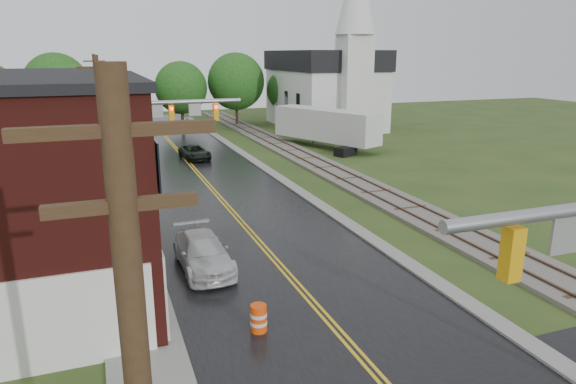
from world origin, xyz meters
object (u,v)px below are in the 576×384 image
church (328,80)px  utility_pole_c (98,104)px  suv_dark (195,153)px  traffic_signal_far (159,123)px  tree_left_e (74,102)px  pickup_white (203,252)px  utility_pole_b (103,144)px  tree_left_c (2,115)px  semi_trailer (326,125)px  construction_barrel (259,318)px

church → utility_pole_c: (-26.80, -9.74, -1.11)m
church → suv_dark: size_ratio=4.56×
church → traffic_signal_far: church is taller
church → tree_left_e: size_ratio=2.45×
traffic_signal_far → pickup_white: size_ratio=1.46×
utility_pole_b → tree_left_c: (-7.05, 17.90, -0.21)m
traffic_signal_far → pickup_white: (0.27, -11.09, -4.25)m
utility_pole_b → semi_trailer: 28.25m
suv_dark → utility_pole_c: bearing=144.5°
suv_dark → construction_barrel: suv_dark is taller
tree_left_e → pickup_white: (5.65, -29.99, -4.09)m
traffic_signal_far → suv_dark: (4.27, 12.72, -4.36)m
tree_left_c → construction_barrel: size_ratio=7.83×
traffic_signal_far → semi_trailer: traffic_signal_far is taller
utility_pole_c → semi_trailer: (20.79, -3.03, -2.47)m
traffic_signal_far → tree_left_c: bearing=128.8°
tree_left_e → suv_dark: 12.21m
tree_left_c → semi_trailer: 27.95m
traffic_signal_far → tree_left_e: 19.65m
pickup_white → construction_barrel: bearing=-84.4°
tree_left_c → construction_barrel: (11.35, -29.90, -4.02)m
tree_left_e → construction_barrel: (6.35, -35.90, -4.33)m
traffic_signal_far → construction_barrel: size_ratio=7.52×
tree_left_c → pickup_white: tree_left_c is taller
utility_pole_c → suv_dark: size_ratio=2.05×
church → semi_trailer: 14.56m
traffic_signal_far → construction_barrel: (0.97, -17.00, -4.49)m
tree_left_e → construction_barrel: bearing=-80.0°
traffic_signal_far → church: bearing=48.7°
traffic_signal_far → tree_left_c: size_ratio=0.96×
semi_trailer → pickup_white: bearing=-124.4°
utility_pole_c → suv_dark: bearing=-29.4°
semi_trailer → construction_barrel: size_ratio=12.26×
semi_trailer → suv_dark: bearing=-174.6°
construction_barrel → semi_trailer: bearing=62.0°
church → construction_barrel: size_ratio=20.48×
church → suv_dark: 24.34m
utility_pole_b → tree_left_e: utility_pole_b is taller
church → semi_trailer: church is taller
church → utility_pole_b: (-26.80, -31.74, -1.11)m
semi_trailer → tree_left_c: bearing=-177.8°
suv_dark → church: bearing=30.1°
church → tree_left_c: (-33.85, -13.84, -1.32)m
tree_left_e → suv_dark: tree_left_e is taller
suv_dark → semi_trailer: size_ratio=0.37×
church → pickup_white: bearing=-121.5°
tree_left_c → pickup_white: bearing=-66.1°
utility_pole_c → construction_barrel: bearing=-82.8°
tree_left_c → tree_left_e: 7.82m
traffic_signal_far → suv_dark: 14.10m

